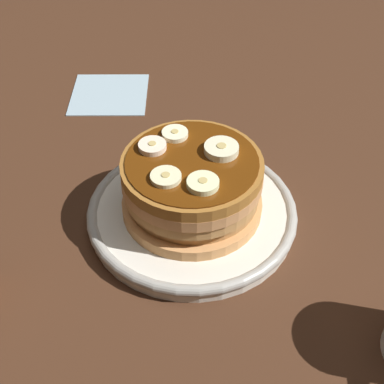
% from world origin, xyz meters
% --- Properties ---
extents(ground_plane, '(1.40, 1.40, 0.03)m').
position_xyz_m(ground_plane, '(0.00, 0.00, -0.01)').
color(ground_plane, '#422616').
extents(plate, '(0.23, 0.23, 0.02)m').
position_xyz_m(plate, '(0.00, 0.00, 0.01)').
color(plate, silver).
rests_on(plate, ground_plane).
extents(pancake_stack, '(0.16, 0.15, 0.07)m').
position_xyz_m(pancake_stack, '(0.00, 0.00, 0.05)').
color(pancake_stack, tan).
rests_on(pancake_stack, plate).
extents(banana_slice_0, '(0.04, 0.04, 0.01)m').
position_xyz_m(banana_slice_0, '(-0.02, 0.03, 0.09)').
color(banana_slice_0, beige).
rests_on(banana_slice_0, pancake_stack).
extents(banana_slice_1, '(0.03, 0.03, 0.01)m').
position_xyz_m(banana_slice_1, '(0.04, 0.02, 0.09)').
color(banana_slice_1, '#EFF4B6').
rests_on(banana_slice_1, pancake_stack).
extents(banana_slice_2, '(0.03, 0.03, 0.01)m').
position_xyz_m(banana_slice_2, '(-0.04, -0.02, 0.09)').
color(banana_slice_2, '#F4EEC4').
rests_on(banana_slice_2, pancake_stack).
extents(banana_slice_3, '(0.03, 0.03, 0.01)m').
position_xyz_m(banana_slice_3, '(-0.01, -0.04, 0.09)').
color(banana_slice_3, '#FDE4C6').
rests_on(banana_slice_3, pancake_stack).
extents(banana_slice_4, '(0.03, 0.03, 0.01)m').
position_xyz_m(banana_slice_4, '(0.03, -0.02, 0.09)').
color(banana_slice_4, beige).
rests_on(banana_slice_4, pancake_stack).
extents(napkin, '(0.12, 0.12, 0.00)m').
position_xyz_m(napkin, '(-0.24, -0.15, 0.00)').
color(napkin, '#99B2BF').
rests_on(napkin, ground_plane).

